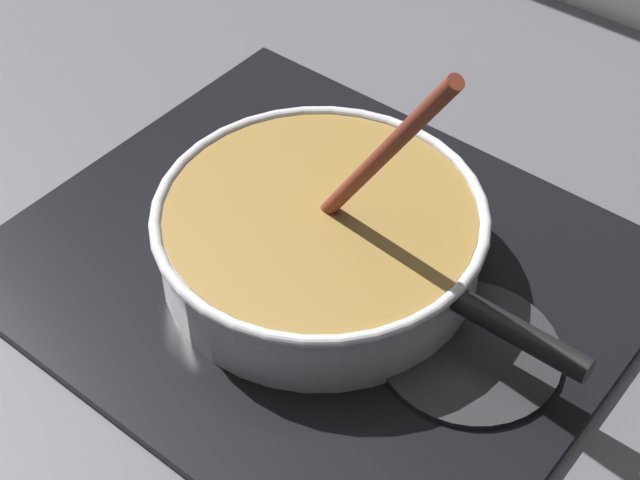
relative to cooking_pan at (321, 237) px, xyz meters
name	(u,v)px	position (x,y,z in m)	size (l,w,h in m)	color
ground	(194,445)	(0.03, -0.20, -0.07)	(2.40, 1.60, 0.04)	#4C4C51
hob_plate	(320,270)	(0.00, 0.00, -0.05)	(0.56, 0.48, 0.01)	black
burner_ring	(320,263)	(0.00, 0.00, -0.04)	(0.21, 0.21, 0.01)	#592D0C
spare_burner	(469,351)	(0.16, 0.00, -0.04)	(0.16, 0.16, 0.01)	#262628
cooking_pan	(321,237)	(0.00, 0.00, 0.00)	(0.42, 0.31, 0.28)	silver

